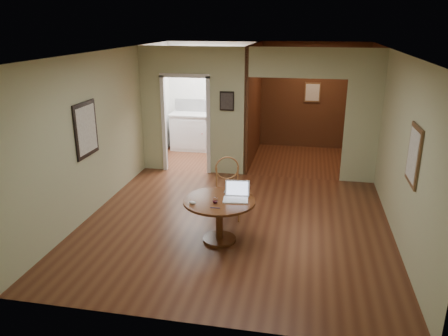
% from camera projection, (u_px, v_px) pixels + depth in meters
% --- Properties ---
extents(floor, '(5.00, 5.00, 0.00)m').
position_uv_depth(floor, '(235.00, 225.00, 7.16)').
color(floor, '#4D2516').
rests_on(floor, ground).
extents(room_shell, '(5.20, 7.50, 5.00)m').
position_uv_depth(room_shell, '(238.00, 110.00, 9.71)').
color(room_shell, silver).
rests_on(room_shell, ground).
extents(dining_table, '(1.07, 1.07, 0.67)m').
position_uv_depth(dining_table, '(219.00, 211.00, 6.51)').
color(dining_table, '#5B3216').
rests_on(dining_table, ground).
extents(chair, '(0.55, 0.55, 1.05)m').
position_uv_depth(chair, '(228.00, 185.00, 7.29)').
color(chair, '#AB6E3C').
rests_on(chair, ground).
extents(open_laptop, '(0.39, 0.35, 0.26)m').
position_uv_depth(open_laptop, '(236.00, 195.00, 6.48)').
color(open_laptop, white).
rests_on(open_laptop, dining_table).
extents(closed_laptop, '(0.31, 0.21, 0.02)m').
position_uv_depth(closed_laptop, '(233.00, 193.00, 6.67)').
color(closed_laptop, '#B3B3B8').
rests_on(closed_laptop, dining_table).
extents(mouse, '(0.12, 0.08, 0.05)m').
position_uv_depth(mouse, '(192.00, 203.00, 6.30)').
color(mouse, white).
rests_on(mouse, dining_table).
extents(wine_glass, '(0.09, 0.09, 0.09)m').
position_uv_depth(wine_glass, '(215.00, 200.00, 6.32)').
color(wine_glass, white).
rests_on(wine_glass, dining_table).
extents(pen, '(0.14, 0.02, 0.01)m').
position_uv_depth(pen, '(215.00, 208.00, 6.17)').
color(pen, navy).
rests_on(pen, dining_table).
extents(kitchen_cabinet, '(2.06, 0.60, 0.94)m').
position_uv_depth(kitchen_cabinet, '(210.00, 132.00, 11.15)').
color(kitchen_cabinet, white).
rests_on(kitchen_cabinet, ground).
extents(grocery_bag, '(0.28, 0.25, 0.27)m').
position_uv_depth(grocery_bag, '(234.00, 110.00, 10.85)').
color(grocery_bag, '#C8B892').
rests_on(grocery_bag, kitchen_cabinet).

